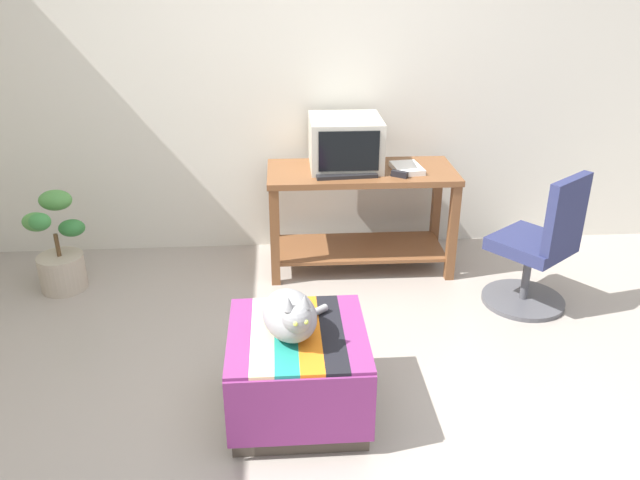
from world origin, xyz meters
The scene contains 12 objects.
ground_plane centered at (0.00, 0.00, 0.00)m, with size 14.00×14.00×0.00m, color #9E9389.
back_wall centered at (0.00, 2.05, 1.30)m, with size 8.00×0.10×2.60m, color silver.
desk centered at (0.39, 1.60, 0.49)m, with size 1.28×0.57×0.72m.
tv_monitor centered at (0.29, 1.68, 0.88)m, with size 0.48×0.49×0.34m.
keyboard centered at (0.27, 1.47, 0.73)m, with size 0.40×0.15×0.02m, color black.
book centered at (0.69, 1.56, 0.74)m, with size 0.18×0.26×0.04m, color white.
ottoman_with_blanket centered at (-0.10, 0.04, 0.23)m, with size 0.65×0.67×0.45m.
cat centered at (-0.13, 0.01, 0.56)m, with size 0.35×0.41×0.27m.
potted_plant centered at (-1.62, 1.40, 0.26)m, with size 0.38×0.34×0.66m.
office_chair centered at (1.42, 0.96, 0.39)m, with size 0.59×0.59×0.89m.
stapler centered at (0.62, 1.43, 0.74)m, with size 0.04×0.11×0.04m, color black.
pen centered at (0.73, 1.60, 0.73)m, with size 0.01×0.01×0.14m, color black.
Camera 1 is at (-0.17, -2.42, 2.04)m, focal length 35.19 mm.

